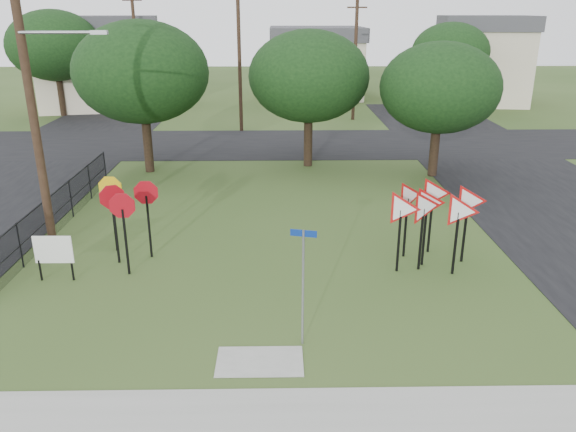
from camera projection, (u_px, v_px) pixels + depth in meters
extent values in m
plane|color=#2E491B|center=(262.00, 310.00, 15.19)|extent=(140.00, 140.00, 0.00)
cube|color=gray|center=(257.00, 414.00, 11.25)|extent=(30.00, 1.60, 0.02)
cube|color=black|center=(539.00, 194.00, 24.77)|extent=(8.00, 50.00, 0.02)
cube|color=black|center=(271.00, 144.00, 33.95)|extent=(60.00, 8.00, 0.02)
cube|color=gray|center=(260.00, 362.00, 12.93)|extent=(2.00, 1.20, 0.02)
cylinder|color=gray|center=(303.00, 289.00, 13.15)|extent=(0.06, 0.06, 2.97)
cube|color=navy|center=(304.00, 233.00, 12.67)|extent=(0.60, 0.17, 0.16)
cube|color=black|center=(116.00, 232.00, 17.68)|extent=(0.06, 0.06, 2.11)
cube|color=black|center=(149.00, 227.00, 18.09)|extent=(0.06, 0.06, 2.11)
cube|color=black|center=(126.00, 242.00, 16.89)|extent=(0.06, 0.06, 2.11)
cube|color=black|center=(114.00, 221.00, 18.56)|extent=(0.06, 0.06, 2.11)
cube|color=black|center=(399.00, 241.00, 17.11)|extent=(0.07, 0.07, 2.01)
cube|color=black|center=(424.00, 235.00, 17.54)|extent=(0.07, 0.07, 2.01)
cube|color=black|center=(455.00, 244.00, 16.93)|extent=(0.07, 0.07, 2.01)
cube|color=black|center=(405.00, 228.00, 18.16)|extent=(0.07, 0.07, 2.01)
cube|color=black|center=(430.00, 224.00, 18.49)|extent=(0.07, 0.07, 2.01)
cube|color=black|center=(464.00, 232.00, 17.77)|extent=(0.07, 0.07, 2.01)
cube|color=black|center=(421.00, 239.00, 17.23)|extent=(0.07, 0.07, 2.01)
cube|color=black|center=(40.00, 270.00, 16.73)|extent=(0.05, 0.05, 0.67)
cube|color=black|center=(72.00, 270.00, 16.75)|extent=(0.05, 0.05, 0.67)
cube|color=white|center=(53.00, 250.00, 16.51)|extent=(1.14, 0.05, 0.86)
cylinder|color=#3B281B|center=(31.00, 99.00, 17.56)|extent=(0.28, 0.28, 10.00)
cylinder|color=gray|center=(59.00, 32.00, 16.80)|extent=(2.40, 0.10, 0.10)
cube|color=gray|center=(99.00, 32.00, 16.82)|extent=(0.50, 0.18, 0.12)
cylinder|color=#3B281B|center=(240.00, 62.00, 36.12)|extent=(0.24, 0.24, 9.00)
cylinder|color=#3B281B|center=(355.00, 60.00, 40.10)|extent=(0.24, 0.24, 8.50)
cube|color=#3B281B|center=(357.00, 7.00, 38.87)|extent=(1.40, 0.10, 0.10)
cylinder|color=#3B281B|center=(137.00, 55.00, 41.62)|extent=(0.24, 0.24, 9.00)
cube|color=#3B281B|center=(132.00, 0.00, 40.31)|extent=(1.40, 0.10, 0.10)
cylinder|color=black|center=(20.00, 246.00, 17.43)|extent=(0.05, 0.05, 1.50)
cylinder|color=black|center=(48.00, 220.00, 19.59)|extent=(0.05, 0.05, 1.50)
cylinder|color=black|center=(71.00, 199.00, 21.75)|extent=(0.05, 0.05, 1.50)
cylinder|color=black|center=(90.00, 182.00, 23.90)|extent=(0.05, 0.05, 1.50)
cylinder|color=black|center=(105.00, 167.00, 26.06)|extent=(0.05, 0.05, 1.50)
cube|color=black|center=(58.00, 190.00, 20.42)|extent=(0.03, 11.50, 0.03)
cube|color=black|center=(60.00, 209.00, 20.67)|extent=(0.03, 11.50, 0.03)
cube|color=black|center=(60.00, 209.00, 20.67)|extent=(0.01, 11.50, 1.50)
cube|color=beige|center=(101.00, 70.00, 45.82)|extent=(10.08, 8.46, 6.00)
cube|color=#424247|center=(96.00, 24.00, 44.58)|extent=(10.58, 8.88, 1.20)
cube|color=beige|center=(316.00, 69.00, 51.93)|extent=(8.00, 8.00, 5.00)
cube|color=#424247|center=(316.00, 34.00, 50.86)|extent=(8.40, 8.40, 1.20)
cube|color=beige|center=(481.00, 67.00, 48.24)|extent=(7.91, 7.91, 6.00)
cube|color=#424247|center=(486.00, 23.00, 46.99)|extent=(8.30, 8.30, 1.20)
cylinder|color=black|center=(148.00, 146.00, 27.77)|extent=(0.44, 0.44, 2.62)
ellipsoid|color=black|center=(141.00, 72.00, 26.55)|extent=(6.40, 6.40, 4.80)
cylinder|color=black|center=(308.00, 142.00, 28.88)|extent=(0.44, 0.44, 2.45)
ellipsoid|color=black|center=(309.00, 76.00, 27.73)|extent=(6.00, 6.00, 4.50)
cylinder|color=black|center=(434.00, 153.00, 27.13)|extent=(0.44, 0.44, 2.27)
ellipsoid|color=black|center=(440.00, 88.00, 26.06)|extent=(5.60, 5.60, 4.20)
cylinder|color=black|center=(61.00, 97.00, 42.59)|extent=(0.44, 0.44, 2.80)
ellipsoid|color=black|center=(54.00, 45.00, 41.28)|extent=(6.80, 6.80, 5.10)
cylinder|color=black|center=(446.00, 95.00, 45.03)|extent=(0.44, 0.44, 2.45)
ellipsoid|color=black|center=(450.00, 52.00, 43.88)|extent=(6.00, 6.00, 4.50)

